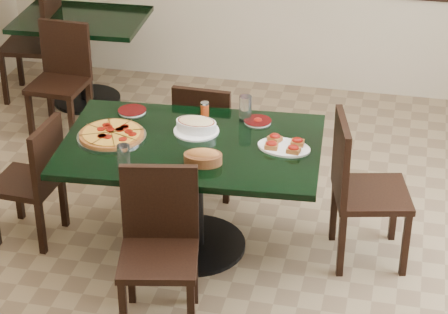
% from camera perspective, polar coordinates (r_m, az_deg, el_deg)
% --- Properties ---
extents(floor, '(5.50, 5.50, 0.00)m').
position_cam_1_polar(floor, '(5.44, -0.58, -7.02)').
color(floor, '#776345').
rests_on(floor, ground).
extents(room_shell, '(5.50, 5.50, 5.50)m').
position_cam_1_polar(room_shell, '(6.33, 12.23, 9.71)').
color(room_shell, silver).
rests_on(room_shell, floor).
extents(main_table, '(1.60, 1.10, 0.75)m').
position_cam_1_polar(main_table, '(5.29, -2.09, -0.81)').
color(main_table, black).
rests_on(main_table, floor).
extents(back_table, '(1.07, 0.80, 0.75)m').
position_cam_1_polar(back_table, '(7.35, -9.21, 7.34)').
color(back_table, black).
rests_on(back_table, floor).
extents(chair_far, '(0.40, 0.40, 0.84)m').
position_cam_1_polar(chair_far, '(5.91, -1.20, 1.53)').
color(chair_far, black).
rests_on(chair_far, floor).
extents(chair_near, '(0.50, 0.50, 0.90)m').
position_cam_1_polar(chair_near, '(4.78, -4.25, -5.37)').
color(chair_near, black).
rests_on(chair_near, floor).
extents(chair_right, '(0.53, 0.53, 0.95)m').
position_cam_1_polar(chair_right, '(5.27, 8.74, -1.69)').
color(chair_right, black).
rests_on(chair_right, floor).
extents(chair_left, '(0.41, 0.41, 0.82)m').
position_cam_1_polar(chair_left, '(5.57, -12.20, -1.20)').
color(chair_left, black).
rests_on(chair_left, floor).
extents(back_chair_near, '(0.43, 0.43, 0.87)m').
position_cam_1_polar(back_chair_near, '(6.91, -10.55, 5.43)').
color(back_chair_near, black).
rests_on(back_chair_near, floor).
extents(back_chair_left, '(0.49, 0.49, 0.97)m').
position_cam_1_polar(back_chair_left, '(7.49, -11.89, 7.69)').
color(back_chair_left, black).
rests_on(back_chair_left, floor).
extents(pepperoni_pizza, '(0.42, 0.42, 0.04)m').
position_cam_1_polar(pepperoni_pizza, '(5.30, -7.35, 1.48)').
color(pepperoni_pizza, '#B3B4BA').
rests_on(pepperoni_pizza, main_table).
extents(lasagna_casserole, '(0.28, 0.28, 0.09)m').
position_cam_1_polar(lasagna_casserole, '(5.31, -1.83, 2.10)').
color(lasagna_casserole, white).
rests_on(lasagna_casserole, main_table).
extents(bread_basket, '(0.24, 0.19, 0.09)m').
position_cam_1_polar(bread_basket, '(4.96, -1.38, -0.01)').
color(bread_basket, brown).
rests_on(bread_basket, main_table).
extents(bruschetta_platter, '(0.36, 0.28, 0.05)m').
position_cam_1_polar(bruschetta_platter, '(5.14, 3.94, 0.79)').
color(bruschetta_platter, white).
rests_on(bruschetta_platter, main_table).
extents(side_plate_near, '(0.16, 0.16, 0.02)m').
position_cam_1_polar(side_plate_near, '(4.89, -5.36, -1.07)').
color(side_plate_near, white).
rests_on(side_plate_near, main_table).
extents(side_plate_far_r, '(0.17, 0.17, 0.03)m').
position_cam_1_polar(side_plate_far_r, '(5.44, 2.22, 2.36)').
color(side_plate_far_r, white).
rests_on(side_plate_far_r, main_table).
extents(side_plate_far_l, '(0.18, 0.18, 0.02)m').
position_cam_1_polar(side_plate_far_l, '(5.60, -6.02, 3.02)').
color(side_plate_far_l, white).
rests_on(side_plate_far_l, main_table).
extents(napkin_setting, '(0.18, 0.18, 0.01)m').
position_cam_1_polar(napkin_setting, '(4.91, -5.19, -0.97)').
color(napkin_setting, white).
rests_on(napkin_setting, main_table).
extents(water_glass_a, '(0.08, 0.08, 0.17)m').
position_cam_1_polar(water_glass_a, '(5.42, 1.41, 3.18)').
color(water_glass_a, silver).
rests_on(water_glass_a, main_table).
extents(water_glass_b, '(0.07, 0.07, 0.16)m').
position_cam_1_polar(water_glass_b, '(4.91, -6.56, -0.07)').
color(water_glass_b, silver).
rests_on(water_glass_b, main_table).
extents(pepper_shaker, '(0.05, 0.05, 0.09)m').
position_cam_1_polar(pepper_shaker, '(5.50, -1.26, 3.16)').
color(pepper_shaker, '#BC3C14').
rests_on(pepper_shaker, main_table).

